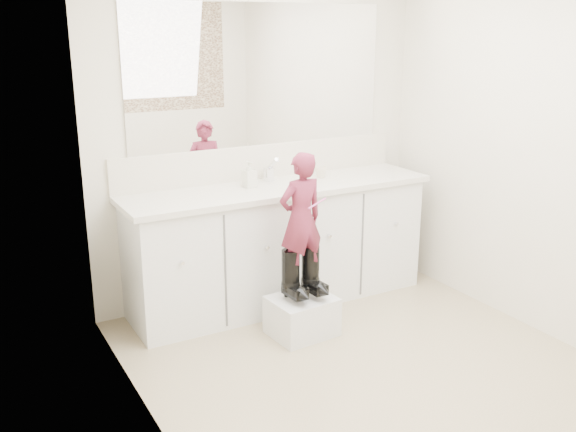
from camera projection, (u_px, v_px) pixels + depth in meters
floor at (377, 373)px, 3.80m from camera, size 3.00×3.00×0.00m
wall_back at (261, 136)px, 4.72m from camera, size 2.60×0.00×2.60m
wall_left at (152, 208)px, 2.85m from camera, size 0.00×3.00×3.00m
wall_right at (550, 154)px, 4.07m from camera, size 0.00×3.00×3.00m
vanity_cabinet at (279, 246)px, 4.71m from camera, size 2.20×0.55×0.85m
countertop at (280, 188)px, 4.57m from camera, size 2.28×0.58×0.04m
backsplash at (262, 161)px, 4.76m from camera, size 2.28×0.03×0.25m
mirror at (261, 76)px, 4.58m from camera, size 2.00×0.02×1.00m
faucet at (269, 174)px, 4.69m from camera, size 0.08×0.08×0.10m
cup at (321, 172)px, 4.79m from camera, size 0.11×0.11×0.08m
soap_bottle at (249, 174)px, 4.49m from camera, size 0.09×0.09×0.18m
step_stool at (302, 316)px, 4.26m from camera, size 0.43×0.37×0.26m
boot_left at (291, 275)px, 4.15m from camera, size 0.14×0.24×0.34m
boot_right at (310, 271)px, 4.22m from camera, size 0.14×0.24×0.34m
toddler at (301, 219)px, 4.08m from camera, size 0.33×0.23×0.87m
toothbrush at (317, 203)px, 4.02m from camera, size 0.14×0.02×0.06m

